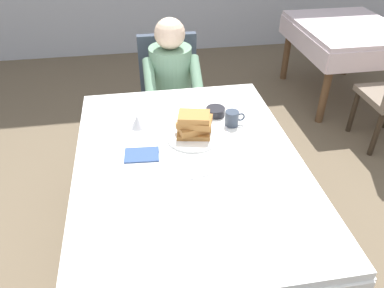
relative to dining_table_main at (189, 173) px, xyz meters
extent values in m
plane|color=brown|center=(0.00, 0.00, -0.65)|extent=(14.00, 14.00, 0.00)
cube|color=white|center=(0.00, 0.00, 0.07)|extent=(1.10, 1.50, 0.04)
cube|color=white|center=(0.00, 0.76, -0.04)|extent=(1.10, 0.01, 0.18)
cube|color=white|center=(-0.56, 0.00, -0.04)|extent=(0.01, 1.50, 0.18)
cube|color=white|center=(0.56, 0.00, -0.04)|extent=(0.01, 1.50, 0.18)
cylinder|color=brown|center=(-0.47, 0.67, -0.30)|extent=(0.07, 0.07, 0.70)
cylinder|color=brown|center=(0.47, 0.67, -0.30)|extent=(0.07, 0.07, 0.70)
cube|color=#384251|center=(0.03, 1.07, -0.23)|extent=(0.44, 0.44, 0.05)
cube|color=#384251|center=(0.03, 1.27, 0.04)|extent=(0.44, 0.06, 0.48)
cylinder|color=#2D2319|center=(0.21, 0.89, -0.45)|extent=(0.04, 0.04, 0.40)
cylinder|color=#2D2319|center=(-0.15, 0.89, -0.45)|extent=(0.04, 0.04, 0.40)
cylinder|color=#2D2319|center=(0.21, 1.25, -0.45)|extent=(0.04, 0.04, 0.40)
cylinder|color=#2D2319|center=(-0.15, 1.25, -0.45)|extent=(0.04, 0.04, 0.40)
cylinder|color=gray|center=(0.03, 1.05, 0.03)|extent=(0.30, 0.30, 0.46)
sphere|color=beige|center=(0.03, 1.03, 0.36)|extent=(0.21, 0.21, 0.21)
cylinder|color=gray|center=(0.19, 0.91, 0.10)|extent=(0.08, 0.29, 0.23)
cylinder|color=gray|center=(-0.13, 0.91, 0.10)|extent=(0.08, 0.29, 0.23)
cylinder|color=#383D51|center=(0.11, 0.87, -0.43)|extent=(0.10, 0.10, 0.45)
cylinder|color=#383D51|center=(-0.05, 0.87, -0.43)|extent=(0.10, 0.10, 0.45)
cylinder|color=white|center=(0.05, 0.18, 0.10)|extent=(0.28, 0.28, 0.02)
cube|color=#A36B33|center=(0.06, 0.19, 0.12)|extent=(0.19, 0.16, 0.02)
cube|color=#A36B33|center=(0.05, 0.19, 0.15)|extent=(0.18, 0.14, 0.04)
cube|color=#A36B33|center=(0.07, 0.19, 0.18)|extent=(0.20, 0.17, 0.03)
cube|color=#A36B33|center=(0.06, 0.19, 0.21)|extent=(0.18, 0.15, 0.03)
cylinder|color=#333D4C|center=(0.28, 0.27, 0.13)|extent=(0.08, 0.08, 0.08)
torus|color=#333D4C|center=(0.33, 0.27, 0.14)|extent=(0.05, 0.01, 0.05)
cylinder|color=black|center=(0.22, 0.39, 0.11)|extent=(0.11, 0.11, 0.04)
cone|color=silver|center=(-0.23, 0.33, 0.13)|extent=(0.08, 0.08, 0.07)
cube|color=silver|center=(-0.14, 0.16, 0.09)|extent=(0.03, 0.18, 0.00)
cube|color=silver|center=(0.24, 0.16, 0.09)|extent=(0.03, 0.20, 0.00)
cube|color=silver|center=(0.05, -0.14, 0.09)|extent=(0.15, 0.04, 0.00)
cube|color=#334C7F|center=(-0.22, 0.07, 0.09)|extent=(0.18, 0.13, 0.01)
cube|color=silver|center=(1.81, 1.80, 0.07)|extent=(0.90, 1.10, 0.04)
cube|color=silver|center=(1.81, 1.25, -0.04)|extent=(0.90, 0.01, 0.18)
cube|color=silver|center=(1.81, 2.36, -0.04)|extent=(0.90, 0.01, 0.18)
cube|color=silver|center=(1.36, 1.80, -0.04)|extent=(0.01, 1.10, 0.18)
cylinder|color=brown|center=(1.44, 1.33, -0.30)|extent=(0.07, 0.07, 0.70)
cylinder|color=brown|center=(1.44, 2.27, -0.30)|extent=(0.07, 0.07, 0.70)
cylinder|color=brown|center=(2.18, 2.27, -0.30)|extent=(0.07, 0.07, 0.70)
cylinder|color=#2D2319|center=(1.63, 1.13, -0.45)|extent=(0.04, 0.04, 0.40)
cylinder|color=#2D2319|center=(1.63, 0.77, -0.45)|extent=(0.04, 0.04, 0.40)
camera|label=1|loc=(-0.22, -1.44, 1.21)|focal=35.17mm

